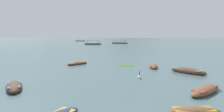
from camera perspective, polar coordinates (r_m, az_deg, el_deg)
The scene contains 14 objects.
ground_plane at distance 1505.97m, azimuth -9.55°, elevation 5.85°, with size 6000.00×6000.00×0.00m, color #476066.
mountain_2 at distance 2306.88m, azimuth -20.34°, elevation 8.95°, with size 762.17×762.17×268.30m, color #56665B.
mountain_3 at distance 2392.45m, azimuth 4.18°, elevation 10.07°, with size 1248.30×1248.30×341.12m, color #4C5B56.
rowboat_2 at distance 23.15m, azimuth 23.29°, elevation -4.50°, with size 3.42×4.38×0.76m.
rowboat_3 at distance 15.73m, azimuth 27.83°, elevation -9.74°, with size 4.24×3.21×0.62m.
rowboat_4 at distance 11.15m, azimuth 24.85°, elevation -16.11°, with size 3.17×1.42×0.59m.
rowboat_6 at distance 16.95m, azimuth -29.00°, elevation -8.59°, with size 2.31×3.85×0.70m.
rowboat_7 at distance 28.39m, azimuth -11.07°, elevation -2.37°, with size 3.59×2.98×0.53m.
rowboat_8 at distance 25.87m, azimuth 13.20°, elevation -3.16°, with size 2.23×3.80×0.66m.
ferry_0 at distance 103.13m, azimuth -6.18°, elevation 3.93°, with size 9.56×6.02×2.54m.
ferry_1 at distance 119.52m, azimuth 2.53°, elevation 4.25°, with size 10.87×7.68×2.54m.
ferry_2 at distance 189.14m, azimuth -10.21°, elevation 4.84°, with size 10.23×6.48×2.54m.
mooring_buoy at distance 18.80m, azimuth 8.82°, elevation -6.87°, with size 0.43×0.43×0.89m.
weed_patch_3 at distance 27.32m, azimuth 4.19°, elevation -2.96°, with size 3.48×2.26×0.14m, color #38662D.
Camera 1 is at (-1.83, -5.96, 4.30)m, focal length 28.36 mm.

